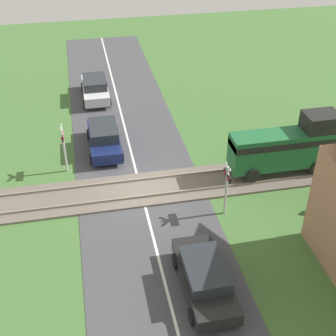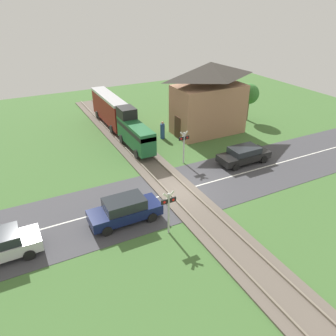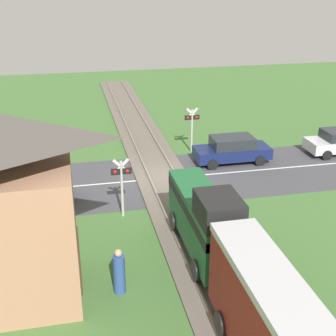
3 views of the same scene
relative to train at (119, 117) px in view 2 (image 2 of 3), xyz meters
The scene contains 11 objects.
ground_plane 11.69m from the train, 90.00° to the right, with size 60.00×60.00×0.00m, color #426B33.
road_surface 11.69m from the train, 90.00° to the right, with size 48.00×6.40×0.02m.
track_bed 11.68m from the train, 90.00° to the right, with size 2.80×48.00×0.24m.
train is the anchor object (origin of this frame).
car_near_crossing 13.74m from the train, 108.56° to the right, with size 4.31×1.85×1.55m.
car_far_side 12.28m from the train, 55.71° to the right, with size 4.34×1.86×1.35m.
crossing_signal_west_approach 15.38m from the train, 99.55° to the right, with size 0.90×0.18×2.77m.
crossing_signal_east_approach 8.33m from the train, 72.15° to the right, with size 0.90×0.18×2.77m.
station_building 8.65m from the train, 21.62° to the right, with size 7.15×3.94×6.74m.
pedestrian_by_station 4.34m from the train, 37.36° to the right, with size 0.42×0.42×1.68m.
tree_by_station 13.93m from the train, ahead, with size 2.11×2.11×3.91m.
Camera 2 is at (-9.40, -16.82, 12.14)m, focal length 35.00 mm.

